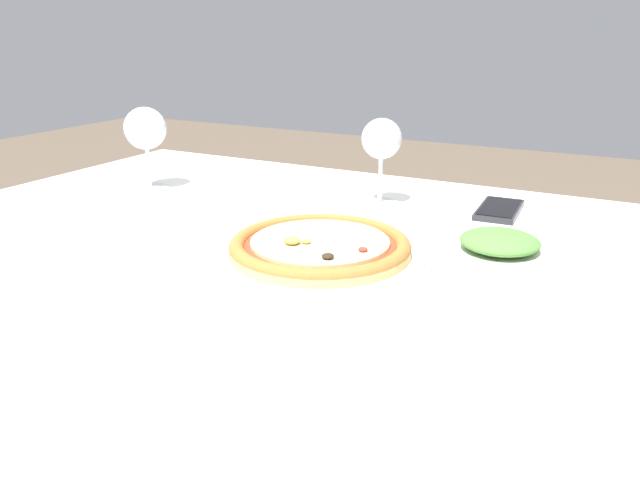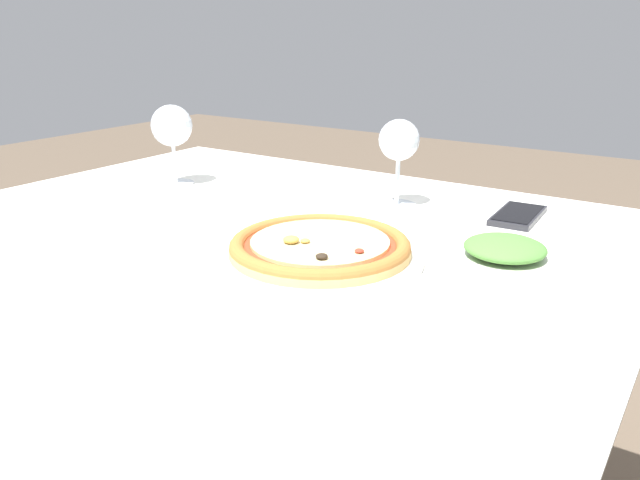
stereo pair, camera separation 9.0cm
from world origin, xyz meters
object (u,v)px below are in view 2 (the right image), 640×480
wine_glass_far_left (399,144)px  wine_glass_far_right (172,128)px  cell_phone (518,215)px  dining_table (225,291)px  fork (97,204)px  pizza_plate (320,249)px  side_plate (504,254)px

wine_glass_far_left → wine_glass_far_right: (-0.47, -0.11, 0.00)m
wine_glass_far_left → cell_phone: 0.25m
dining_table → fork: (-0.34, 0.03, 0.09)m
dining_table → wine_glass_far_left: wine_glass_far_left is taller
dining_table → wine_glass_far_left: bearing=68.4°
dining_table → fork: size_ratio=7.10×
pizza_plate → cell_phone: pizza_plate is taller
wine_glass_far_left → wine_glass_far_right: wine_glass_far_right is taller
pizza_plate → fork: pizza_plate is taller
fork → wine_glass_far_left: size_ratio=1.05×
pizza_plate → side_plate: pizza_plate is taller
wine_glass_far_right → cell_phone: size_ratio=1.14×
wine_glass_far_right → side_plate: 0.74m
wine_glass_far_right → cell_phone: bearing=13.2°
dining_table → side_plate: bearing=21.4°
wine_glass_far_right → cell_phone: (0.68, 0.16, -0.11)m
pizza_plate → side_plate: 0.26m
fork → pizza_plate: bearing=-0.6°
dining_table → cell_phone: bearing=48.0°
wine_glass_far_right → cell_phone: wine_glass_far_right is taller
pizza_plate → wine_glass_far_right: (-0.51, 0.20, 0.10)m
pizza_plate → wine_glass_far_right: size_ratio=1.79×
side_plate → wine_glass_far_right: bearing=174.6°
pizza_plate → cell_phone: size_ratio=2.04×
wine_glass_far_right → fork: bearing=-91.2°
dining_table → pizza_plate: size_ratio=4.01×
dining_table → cell_phone: 0.53m
dining_table → fork: 0.35m
side_plate → dining_table: bearing=-158.6°
pizza_plate → fork: 0.51m
wine_glass_far_left → cell_phone: (0.21, 0.05, -0.11)m
pizza_plate → wine_glass_far_right: bearing=158.1°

